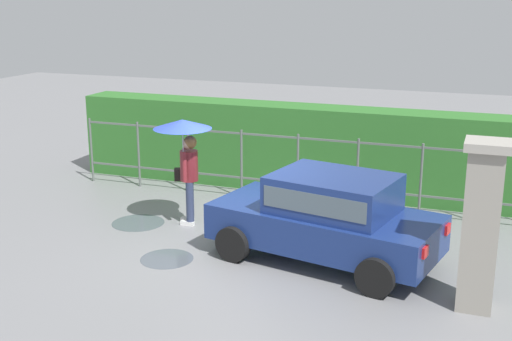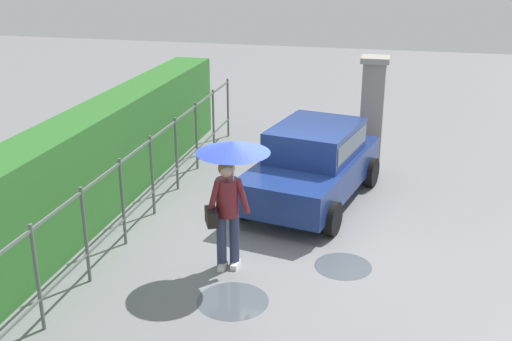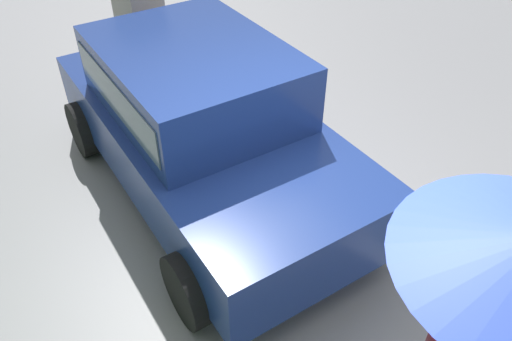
{
  "view_description": "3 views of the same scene",
  "coord_description": "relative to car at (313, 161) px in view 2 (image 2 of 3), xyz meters",
  "views": [
    {
      "loc": [
        3.98,
        -10.16,
        4.34
      ],
      "look_at": [
        0.02,
        0.56,
        1.23
      ],
      "focal_mm": 46.53,
      "sensor_mm": 36.0,
      "label": 1
    },
    {
      "loc": [
        -9.62,
        -1.67,
        4.73
      ],
      "look_at": [
        -0.2,
        0.58,
        1.16
      ],
      "focal_mm": 43.77,
      "sensor_mm": 36.0,
      "label": 2
    },
    {
      "loc": [
        -1.59,
        2.2,
        3.33
      ],
      "look_at": [
        0.43,
        0.24,
        1.03
      ],
      "focal_mm": 34.99,
      "sensor_mm": 36.0,
      "label": 3
    }
  ],
  "objects": [
    {
      "name": "ground_plane",
      "position": [
        -1.53,
        0.14,
        -0.8
      ],
      "size": [
        40.0,
        40.0,
        0.0
      ],
      "primitive_type": "plane",
      "color": "slate"
    },
    {
      "name": "gate_pillar",
      "position": [
        2.37,
        -0.93,
        0.44
      ],
      "size": [
        0.6,
        0.6,
        2.42
      ],
      "color": "gray",
      "rests_on": "ground"
    },
    {
      "name": "pedestrian",
      "position": [
        -2.96,
        0.81,
        0.73
      ],
      "size": [
        1.08,
        1.08,
        2.05
      ],
      "rotation": [
        0.0,
        0.0,
        -2.7
      ],
      "color": "#2D3856",
      "rests_on": "ground"
    },
    {
      "name": "hedge_row",
      "position": [
        -1.34,
        3.81,
        0.15
      ],
      "size": [
        11.02,
        0.9,
        1.9
      ],
      "primitive_type": "cube",
      "color": "#2D6B28",
      "rests_on": "ground"
    },
    {
      "name": "fence_section",
      "position": [
        -1.34,
        2.74,
        0.02
      ],
      "size": [
        10.07,
        0.05,
        1.5
      ],
      "color": "#59605B",
      "rests_on": "ground"
    },
    {
      "name": "puddle_far",
      "position": [
        -3.88,
        0.53,
        -0.8
      ],
      "size": [
        1.01,
        1.01,
        0.0
      ],
      "primitive_type": "cylinder",
      "color": "#4C545B",
      "rests_on": "ground"
    },
    {
      "name": "puddle_near",
      "position": [
        -2.52,
        -0.87,
        -0.8
      ],
      "size": [
        0.89,
        0.89,
        0.0
      ],
      "primitive_type": "cylinder",
      "color": "#4C545B",
      "rests_on": "ground"
    },
    {
      "name": "car",
      "position": [
        0.0,
        0.0,
        0.0
      ],
      "size": [
        3.96,
        2.45,
        1.48
      ],
      "rotation": [
        0.0,
        0.0,
        2.94
      ],
      "color": "navy",
      "rests_on": "ground"
    }
  ]
}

